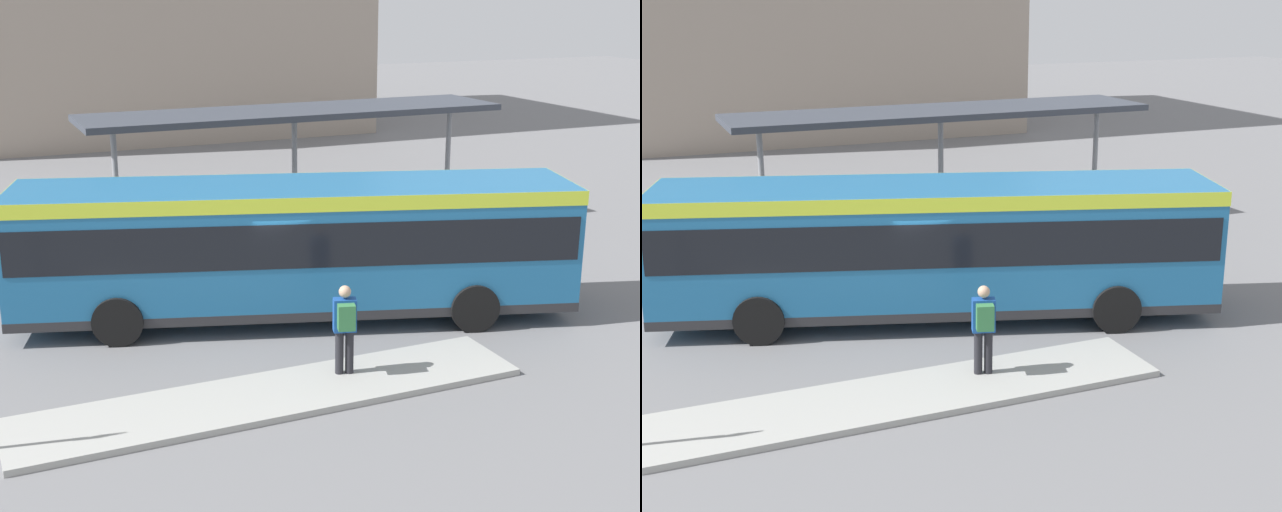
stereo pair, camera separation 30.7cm
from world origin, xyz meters
TOP-DOWN VIEW (x-y plane):
  - ground_plane at (0.00, 0.00)m, footprint 120.00×120.00m
  - curb_island at (-1.87, -3.58)m, footprint 9.10×1.80m
  - city_bus at (0.01, -0.00)m, footprint 11.99×5.89m
  - pedestrian_waiting at (-0.39, -3.36)m, footprint 0.47×0.51m
  - bicycle_yellow at (8.75, 2.89)m, footprint 0.48×1.54m
  - bicycle_blue at (8.61, 3.54)m, footprint 0.48×1.70m
  - bicycle_black at (8.36, 4.20)m, footprint 0.48×1.54m
  - station_shelter at (2.87, 7.09)m, footprint 12.33×2.86m

SIDE VIEW (x-z plane):
  - ground_plane at x=0.00m, z-range 0.00..0.00m
  - curb_island at x=-1.87m, z-range 0.00..0.12m
  - bicycle_yellow at x=8.75m, z-range 0.00..0.67m
  - bicycle_black at x=8.36m, z-range 0.00..0.67m
  - bicycle_blue at x=8.61m, z-range 0.00..0.73m
  - pedestrian_waiting at x=-0.39m, z-range 0.24..1.93m
  - city_bus at x=0.01m, z-range 0.26..3.21m
  - station_shelter at x=2.87m, z-range 1.61..5.15m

